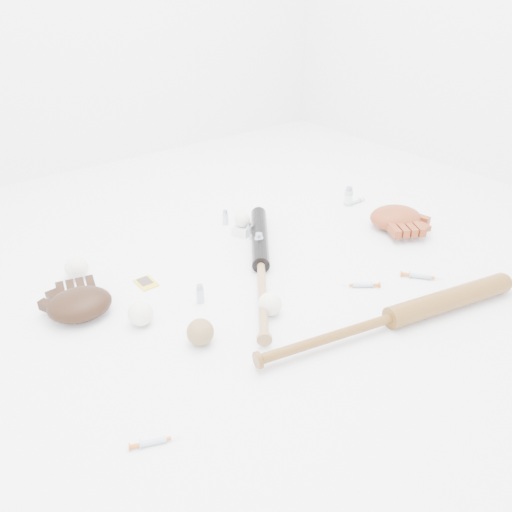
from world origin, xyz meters
TOP-DOWN VIEW (x-y plane):
  - bat_dark at (-0.03, 0.05)m, footprint 0.59×0.76m
  - bat_wood at (0.09, -0.45)m, footprint 0.97×0.29m
  - glove_dark at (-0.65, 0.20)m, footprint 0.29×0.29m
  - glove_tan at (0.64, -0.02)m, footprint 0.35×0.35m
  - trading_card at (-0.40, 0.24)m, footprint 0.06×0.09m
  - pedestal at (0.09, 0.33)m, footprint 0.09×0.09m
  - baseball_on_pedestal at (0.09, 0.33)m, footprint 0.07×0.07m
  - baseball_left at (-0.51, 0.04)m, footprint 0.08×0.08m
  - baseball_upper at (-0.57, 0.42)m, footprint 0.08×0.08m
  - baseball_mid at (-0.16, -0.17)m, footprint 0.08×0.08m
  - baseball_aged at (-0.42, -0.15)m, footprint 0.08×0.08m
  - syringe_0 at (-0.70, -0.39)m, footprint 0.13×0.07m
  - syringe_1 at (0.19, -0.25)m, footprint 0.13×0.11m
  - syringe_2 at (0.13, 0.32)m, footprint 0.10×0.15m
  - syringe_3 at (0.39, -0.33)m, footprint 0.12×0.14m
  - syringe_4 at (0.70, 0.25)m, footprint 0.13×0.02m
  - vial_0 at (0.09, 0.45)m, footprint 0.03×0.03m
  - vial_1 at (0.11, 0.30)m, footprint 0.02×0.02m
  - vial_2 at (0.05, 0.17)m, footprint 0.03×0.03m
  - vial_3 at (0.66, 0.26)m, footprint 0.04×0.04m
  - vial_4 at (-0.30, 0.03)m, footprint 0.03×0.03m

SIDE VIEW (x-z plane):
  - trading_card at x=-0.40m, z-range 0.00..0.00m
  - syringe_4 at x=0.70m, z-range 0.00..0.02m
  - syringe_0 at x=-0.70m, z-range 0.00..0.02m
  - syringe_1 at x=0.19m, z-range 0.00..0.02m
  - syringe_2 at x=0.13m, z-range 0.00..0.02m
  - syringe_3 at x=0.39m, z-range 0.00..0.02m
  - pedestal at x=0.09m, z-range 0.00..0.04m
  - vial_1 at x=0.11m, z-range 0.00..0.06m
  - vial_0 at x=0.09m, z-range 0.00..0.07m
  - bat_dark at x=-0.03m, z-range 0.00..0.07m
  - vial_4 at x=-0.30m, z-range 0.00..0.07m
  - bat_wood at x=0.09m, z-range 0.00..0.07m
  - baseball_mid at x=-0.16m, z-range 0.00..0.08m
  - baseball_left at x=-0.51m, z-range 0.00..0.08m
  - baseball_aged at x=-0.42m, z-range 0.00..0.08m
  - baseball_upper at x=-0.57m, z-range 0.00..0.08m
  - vial_2 at x=0.05m, z-range 0.00..0.08m
  - glove_dark at x=-0.65m, z-range 0.00..0.09m
  - vial_3 at x=0.66m, z-range 0.00..0.09m
  - glove_tan at x=0.64m, z-range 0.00..0.09m
  - baseball_on_pedestal at x=0.09m, z-range 0.04..0.10m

